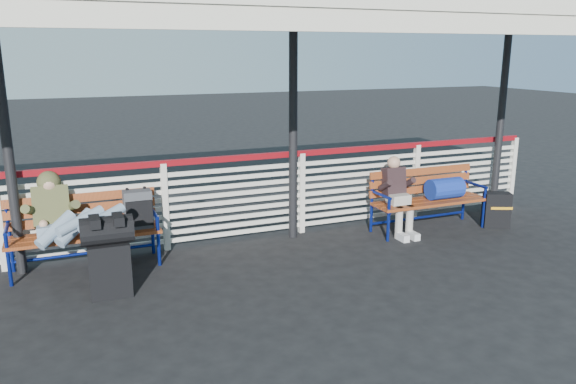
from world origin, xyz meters
name	(u,v)px	position (x,y,z in m)	size (l,w,h in m)	color
ground	(201,306)	(0.00, 0.00, 0.00)	(60.00, 60.00, 0.00)	black
fence	(165,203)	(0.00, 1.90, 0.66)	(12.08, 0.08, 1.24)	silver
canopy	(171,12)	(0.00, 0.87, 3.04)	(12.60, 3.60, 3.16)	silver
luggage_stack	(109,253)	(-0.85, 0.63, 0.50)	(0.56, 0.32, 0.92)	black
bench_left	(103,219)	(-0.83, 1.62, 0.60)	(1.80, 0.56, 0.95)	#9E451E
bench_right	(435,191)	(3.94, 1.31, 0.58)	(1.80, 0.56, 0.92)	#9E451E
traveler_man	(71,220)	(-1.20, 1.28, 0.74)	(0.94, 1.55, 0.77)	#829CAF
companion_person	(398,195)	(3.28, 1.30, 0.60)	(0.32, 0.66, 1.15)	#AAA49A
suitcase_side	(496,210)	(4.88, 1.00, 0.27)	(0.44, 0.37, 0.54)	black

